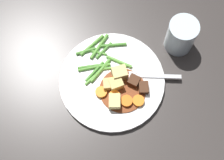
{
  "coord_description": "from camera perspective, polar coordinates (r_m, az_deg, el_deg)",
  "views": [
    {
      "loc": [
        0.26,
        -0.16,
        0.81
      ],
      "look_at": [
        0.0,
        0.0,
        0.01
      ],
      "focal_mm": 53.9,
      "sensor_mm": 36.0,
      "label": 1
    }
  ],
  "objects": [
    {
      "name": "dinner_plate",
      "position": [
        0.86,
        0.0,
        -0.17
      ],
      "size": [
        0.27,
        0.27,
        0.01
      ],
      "primitive_type": "cylinder",
      "color": "white",
      "rests_on": "ground_plane"
    },
    {
      "name": "green_bean_8",
      "position": [
        0.86,
        -4.04,
        2.27
      ],
      "size": [
        0.03,
        0.05,
        0.01
      ],
      "primitive_type": "cylinder",
      "rotation": [
        0.0,
        1.57,
        4.3
      ],
      "color": "#4C8E33",
      "rests_on": "dinner_plate"
    },
    {
      "name": "potato_chunk_3",
      "position": [
        0.82,
        0.43,
        -3.68
      ],
      "size": [
        0.04,
        0.04,
        0.02
      ],
      "primitive_type": "cube",
      "rotation": [
        0.0,
        0.0,
        1.01
      ],
      "color": "#E5CC7A",
      "rests_on": "dinner_plate"
    },
    {
      "name": "carrot_slice_0",
      "position": [
        0.83,
        4.48,
        -3.54
      ],
      "size": [
        0.03,
        0.03,
        0.01
      ],
      "primitive_type": "cylinder",
      "rotation": [
        0.0,
        0.0,
        4.89
      ],
      "color": "orange",
      "rests_on": "dinner_plate"
    },
    {
      "name": "carrot_slice_2",
      "position": [
        0.83,
        0.41,
        -2.7
      ],
      "size": [
        0.04,
        0.04,
        0.01
      ],
      "primitive_type": "cylinder",
      "rotation": [
        0.0,
        0.0,
        2.66
      ],
      "color": "orange",
      "rests_on": "dinner_plate"
    },
    {
      "name": "green_bean_6",
      "position": [
        0.86,
        1.22,
        3.12
      ],
      "size": [
        0.06,
        0.05,
        0.01
      ],
      "primitive_type": "cylinder",
      "rotation": [
        0.0,
        1.57,
        3.72
      ],
      "color": "#66AD42",
      "rests_on": "dinner_plate"
    },
    {
      "name": "potato_chunk_0",
      "position": [
        0.84,
        1.1,
        1.35
      ],
      "size": [
        0.04,
        0.04,
        0.03
      ],
      "primitive_type": "cube",
      "rotation": [
        0.0,
        0.0,
        5.99
      ],
      "color": "#E5CC7A",
      "rests_on": "dinner_plate"
    },
    {
      "name": "green_bean_3",
      "position": [
        0.85,
        -2.97,
        1.47
      ],
      "size": [
        0.03,
        0.07,
        0.01
      ],
      "primitive_type": "cylinder",
      "rotation": [
        0.0,
        1.57,
        5.03
      ],
      "color": "#4C8E33",
      "rests_on": "dinner_plate"
    },
    {
      "name": "potato_chunk_2",
      "position": [
        0.83,
        0.83,
        -0.6
      ],
      "size": [
        0.03,
        0.04,
        0.03
      ],
      "primitive_type": "cube",
      "rotation": [
        0.0,
        0.0,
        2.95
      ],
      "color": "#DBBC6B",
      "rests_on": "dinner_plate"
    },
    {
      "name": "green_bean_9",
      "position": [
        0.88,
        -1.39,
        5.03
      ],
      "size": [
        0.02,
        0.06,
        0.01
      ],
      "primitive_type": "cylinder",
      "rotation": [
        0.0,
        1.57,
        5.01
      ],
      "color": "#4C8E33",
      "rests_on": "dinner_plate"
    },
    {
      "name": "green_bean_11",
      "position": [
        0.86,
        0.43,
        2.12
      ],
      "size": [
        0.03,
        0.06,
        0.01
      ],
      "primitive_type": "cylinder",
      "rotation": [
        0.0,
        1.57,
        4.29
      ],
      "color": "#66AD42",
      "rests_on": "dinner_plate"
    },
    {
      "name": "green_bean_4",
      "position": [
        0.85,
        -1.97,
        1.62
      ],
      "size": [
        0.04,
        0.08,
        0.01
      ],
      "primitive_type": "cylinder",
      "rotation": [
        0.0,
        1.57,
        5.07
      ],
      "color": "#599E38",
      "rests_on": "dinner_plate"
    },
    {
      "name": "meat_chunk_0",
      "position": [
        0.84,
        5.37,
        -1.31
      ],
      "size": [
        0.04,
        0.04,
        0.02
      ],
      "primitive_type": "cube",
      "rotation": [
        0.0,
        0.0,
        5.76
      ],
      "color": "#4C2B19",
      "rests_on": "dinner_plate"
    },
    {
      "name": "green_bean_7",
      "position": [
        0.88,
        -4.47,
        4.9
      ],
      "size": [
        0.02,
        0.05,
        0.01
      ],
      "primitive_type": "cylinder",
      "rotation": [
        0.0,
        1.57,
        4.46
      ],
      "color": "#4C8E33",
      "rests_on": "dinner_plate"
    },
    {
      "name": "stew_sauce",
      "position": [
        0.84,
        1.82,
        -1.76
      ],
      "size": [
        0.12,
        0.12,
        0.0
      ],
      "primitive_type": "cylinder",
      "color": "brown",
      "rests_on": "dinner_plate"
    },
    {
      "name": "fork",
      "position": [
        0.85,
        5.5,
        0.72
      ],
      "size": [
        0.11,
        0.15,
        0.0
      ],
      "color": "silver",
      "rests_on": "dinner_plate"
    },
    {
      "name": "green_bean_1",
      "position": [
        0.85,
        -2.6,
        1.01
      ],
      "size": [
        0.03,
        0.08,
        0.01
      ],
      "primitive_type": "cylinder",
      "rotation": [
        0.0,
        1.57,
        4.94
      ],
      "color": "#66AD42",
      "rests_on": "dinner_plate"
    },
    {
      "name": "green_bean_12",
      "position": [
        0.88,
        0.23,
        5.96
      ],
      "size": [
        0.04,
        0.06,
        0.01
      ],
      "primitive_type": "cylinder",
      "rotation": [
        0.0,
        1.57,
        4.25
      ],
      "color": "#4C8E33",
      "rests_on": "dinner_plate"
    },
    {
      "name": "carrot_slice_3",
      "position": [
        0.83,
        2.61,
        -3.52
      ],
      "size": [
        0.04,
        0.04,
        0.01
      ],
      "primitive_type": "cylinder",
      "rotation": [
        0.0,
        0.0,
        0.42
      ],
      "color": "orange",
      "rests_on": "dinner_plate"
    },
    {
      "name": "carrot_slice_1",
      "position": [
        0.83,
        -1.85,
        -2.07
      ],
      "size": [
        0.03,
        0.03,
        0.01
      ],
      "primitive_type": "cylinder",
      "rotation": [
        0.0,
        0.0,
        6.21
      ],
      "color": "orange",
      "rests_on": "dinner_plate"
    },
    {
      "name": "ground_plane",
      "position": [
        0.86,
        0.0,
        -0.33
      ],
      "size": [
        3.0,
        3.0,
        0.0
      ],
      "primitive_type": "plane",
      "color": "#383330"
    },
    {
      "name": "green_bean_0",
      "position": [
        0.88,
        -3.43,
        5.91
      ],
      "size": [
        0.03,
        0.08,
        0.01
      ],
      "primitive_type": "cylinder",
      "rotation": [
        0.0,
        1.57,
        4.93
      ],
      "color": "#599E38",
      "rests_on": "dinner_plate"
    },
    {
      "name": "green_bean_5",
      "position": [
        0.88,
        -2.17,
        5.69
      ],
      "size": [
        0.04,
        0.08,
        0.01
      ],
      "primitive_type": "cylinder",
      "rotation": [
        0.0,
        1.57,
        5.17
      ],
      "color": "#599E38",
      "rests_on": "dinner_plate"
    },
    {
      "name": "potato_chunk_1",
      "position": [
        0.83,
        -0.55,
        -0.73
      ],
      "size": [
        0.04,
        0.04,
        0.02
      ],
      "primitive_type": "cube",
      "rotation": [
        0.0,
        0.0,
        5.83
      ],
      "color": "#DBBC6B",
      "rests_on": "dinner_plate"
    },
    {
      "name": "water_glass",
      "position": [
        0.88,
        11.54,
        7.51
      ],
      "size": [
        0.08,
        0.08,
        0.09
      ],
      "primitive_type": "cylinder",
      "color": "silver",
      "rests_on": "ground_plane"
    },
    {
      "name": "green_bean_10",
      "position": [
        0.86,
        -3.05,
        2.17
      ],
      "size": [
        0.04,
        0.08,
        0.01
      ],
      "primitive_type": "cylinder",
      "rotation": [
        0.0,
        1.57,
        4.37
      ],
      "color": "#599E38",
      "rests_on": "dinner_plate"
    },
    {
      "name": "green_bean_2",
      "position": [
        0.88,
        -2.68,
        4.76
      ],
      "size": [
        0.04,
        0.04,
        0.01
      ],
      "primitive_type": "cylinder",
      "rotation": [
        0.0,
        1.57,
        3.91
      ],
      "color": "#66AD42",
      "rests_on": "dinner_plate"
    },
    {
      "name": "meat_chunk_1",
      "position": [
        0.84,
        3.72,
        -0.17
      ],
      "size": [
        0.04,
        0.04,
        0.02
      ],
      "primitive_type": "cube",
      "rotation": [
        0.0,
        0.0,
        5.26
      ],
      "color": "#4C2B19",
      "rests_on": "dinner_plate"
    }
  ]
}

